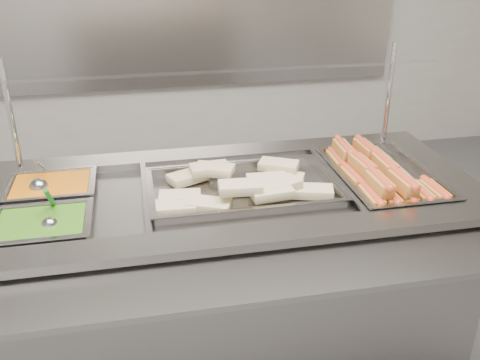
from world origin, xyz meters
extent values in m
cube|color=slate|center=(-0.14, 0.28, 0.40)|extent=(1.67, 0.70, 0.80)
cube|color=gray|center=(-0.14, -0.05, 0.82)|extent=(1.74, 0.13, 0.03)
cube|color=gray|center=(-0.14, 0.60, 0.82)|extent=(1.74, 0.13, 0.03)
cube|color=gray|center=(0.67, 0.27, 0.82)|extent=(0.12, 0.53, 0.03)
cube|color=black|center=(-0.14, 0.28, 0.71)|extent=(1.50, 0.54, 0.02)
cube|color=gray|center=(0.26, 0.28, 0.83)|extent=(0.02, 0.53, 0.01)
cube|color=gray|center=(-0.42, 0.28, 0.83)|extent=(0.02, 0.53, 0.01)
cube|color=gray|center=(-0.14, -0.20, 0.79)|extent=(1.66, 0.24, 0.02)
cylinder|color=slate|center=(0.60, -0.09, 0.76)|extent=(0.02, 0.24, 0.02)
cylinder|color=silver|center=(-0.86, 0.58, 1.04)|extent=(0.02, 0.02, 0.41)
cylinder|color=silver|center=(0.58, 0.57, 1.04)|extent=(0.02, 0.02, 0.41)
cube|color=silver|center=(-0.14, 0.47, 1.18)|extent=(1.53, 0.28, 0.08)
cube|color=#CA620B|center=(-0.73, 0.41, 0.79)|extent=(0.26, 0.20, 0.08)
cube|color=#1C5E0E|center=(-0.74, 0.15, 0.79)|extent=(0.26, 0.20, 0.08)
cube|color=#A46122|center=(0.32, 0.11, 0.81)|extent=(0.05, 0.14, 0.05)
cylinder|color=#DD4D27|center=(0.32, 0.11, 0.83)|extent=(0.03, 0.15, 0.03)
cube|color=#A46122|center=(0.32, 0.27, 0.82)|extent=(0.05, 0.14, 0.05)
cylinder|color=#DD4D27|center=(0.32, 0.27, 0.83)|extent=(0.03, 0.15, 0.03)
cube|color=#A46122|center=(0.32, 0.44, 0.82)|extent=(0.05, 0.14, 0.05)
cylinder|color=#DD4D27|center=(0.32, 0.44, 0.83)|extent=(0.04, 0.15, 0.03)
cube|color=#A46122|center=(0.38, 0.11, 0.81)|extent=(0.05, 0.14, 0.05)
cylinder|color=#DD4D27|center=(0.38, 0.11, 0.83)|extent=(0.03, 0.15, 0.03)
cube|color=#A46122|center=(0.38, 0.27, 0.81)|extent=(0.05, 0.14, 0.05)
cylinder|color=#DD4D27|center=(0.38, 0.27, 0.83)|extent=(0.03, 0.15, 0.03)
cube|color=#A46122|center=(0.38, 0.44, 0.81)|extent=(0.05, 0.14, 0.05)
cylinder|color=#DD4D27|center=(0.38, 0.44, 0.83)|extent=(0.03, 0.15, 0.03)
cube|color=#A46122|center=(0.44, 0.11, 0.81)|extent=(0.05, 0.14, 0.05)
cylinder|color=#DD4D27|center=(0.44, 0.11, 0.83)|extent=(0.03, 0.15, 0.03)
cube|color=#A46122|center=(0.44, 0.27, 0.81)|extent=(0.05, 0.14, 0.05)
cylinder|color=#DD4D27|center=(0.44, 0.27, 0.83)|extent=(0.03, 0.15, 0.03)
cube|color=#A46122|center=(0.44, 0.44, 0.81)|extent=(0.05, 0.14, 0.05)
cylinder|color=#DD4D27|center=(0.44, 0.44, 0.83)|extent=(0.03, 0.15, 0.03)
cube|color=#A46122|center=(0.50, 0.11, 0.81)|extent=(0.05, 0.14, 0.05)
cylinder|color=#DD4D27|center=(0.50, 0.11, 0.83)|extent=(0.04, 0.15, 0.03)
cube|color=#A46122|center=(0.50, 0.27, 0.81)|extent=(0.05, 0.14, 0.05)
cylinder|color=#DD4D27|center=(0.50, 0.27, 0.83)|extent=(0.03, 0.15, 0.03)
cube|color=#A46122|center=(0.50, 0.44, 0.81)|extent=(0.05, 0.14, 0.05)
cylinder|color=#DD4D27|center=(0.50, 0.44, 0.83)|extent=(0.03, 0.15, 0.03)
cube|color=#A46122|center=(0.55, 0.11, 0.81)|extent=(0.05, 0.14, 0.05)
cylinder|color=#DD4D27|center=(0.55, 0.11, 0.83)|extent=(0.03, 0.15, 0.03)
cube|color=#A46122|center=(0.35, 0.13, 0.86)|extent=(0.05, 0.14, 0.05)
cylinder|color=#DD4D27|center=(0.35, 0.13, 0.88)|extent=(0.03, 0.15, 0.03)
cube|color=#A46122|center=(0.36, 0.28, 0.86)|extent=(0.06, 0.14, 0.05)
cylinder|color=#DD4D27|center=(0.36, 0.28, 0.88)|extent=(0.04, 0.15, 0.03)
cube|color=#A46122|center=(0.35, 0.43, 0.86)|extent=(0.06, 0.14, 0.05)
cylinder|color=#DD4D27|center=(0.35, 0.43, 0.88)|extent=(0.04, 0.15, 0.03)
cube|color=#A46122|center=(0.43, 0.11, 0.86)|extent=(0.05, 0.14, 0.05)
cylinder|color=#DD4D27|center=(0.43, 0.11, 0.88)|extent=(0.03, 0.15, 0.03)
cube|color=#A46122|center=(0.44, 0.27, 0.86)|extent=(0.05, 0.14, 0.05)
cylinder|color=#DD4D27|center=(0.44, 0.27, 0.88)|extent=(0.03, 0.15, 0.03)
cube|color=#A46122|center=(0.43, 0.42, 0.86)|extent=(0.05, 0.14, 0.05)
cylinder|color=#DD4D27|center=(0.43, 0.42, 0.88)|extent=(0.03, 0.15, 0.03)
cube|color=beige|center=(0.14, 0.19, 0.82)|extent=(0.16, 0.11, 0.03)
cube|color=beige|center=(0.03, 0.24, 0.82)|extent=(0.15, 0.10, 0.03)
cube|color=beige|center=(-0.22, 0.17, 0.82)|extent=(0.16, 0.13, 0.03)
cube|color=beige|center=(0.08, 0.32, 0.82)|extent=(0.16, 0.13, 0.03)
cube|color=beige|center=(-0.10, 0.27, 0.82)|extent=(0.14, 0.09, 0.03)
cube|color=beige|center=(-0.26, 0.39, 0.82)|extent=(0.16, 0.13, 0.03)
cube|color=beige|center=(-0.31, 0.24, 0.82)|extent=(0.15, 0.10, 0.03)
cube|color=beige|center=(-0.33, 0.18, 0.82)|extent=(0.14, 0.09, 0.03)
cube|color=beige|center=(0.00, 0.26, 0.85)|extent=(0.14, 0.08, 0.03)
cube|color=beige|center=(-0.17, 0.38, 0.85)|extent=(0.16, 0.13, 0.03)
cube|color=beige|center=(0.07, 0.37, 0.85)|extent=(0.16, 0.13, 0.03)
cube|color=beige|center=(-0.01, 0.16, 0.85)|extent=(0.15, 0.09, 0.03)
cube|color=beige|center=(-0.18, 0.39, 0.85)|extent=(0.14, 0.09, 0.03)
cube|color=beige|center=(0.03, 0.20, 0.85)|extent=(0.16, 0.13, 0.03)
cube|color=beige|center=(-0.12, 0.17, 0.88)|extent=(0.15, 0.09, 0.03)
sphere|color=#A3A3A7|center=(-0.77, 0.40, 0.83)|extent=(0.06, 0.06, 0.06)
cylinder|color=#A3A3A7|center=(-0.77, 0.47, 0.89)|extent=(0.01, 0.15, 0.09)
sphere|color=#A3A3A7|center=(-0.71, 0.13, 0.83)|extent=(0.05, 0.05, 0.05)
cylinder|color=#136F24|center=(-0.71, 0.20, 0.88)|extent=(0.02, 0.12, 0.11)
camera|label=1|loc=(-0.44, -1.35, 1.63)|focal=40.00mm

